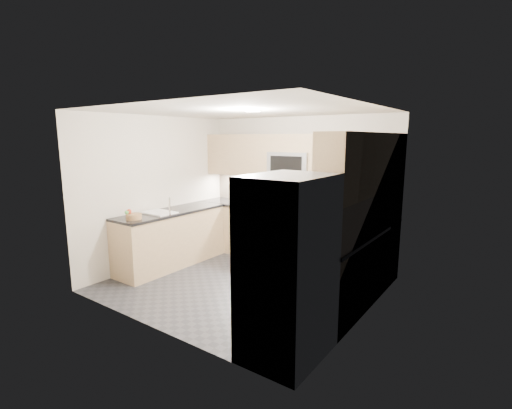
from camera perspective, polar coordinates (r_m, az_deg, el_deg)
The scene contains 35 objects.
floor at distance 5.61m, azimuth -2.12°, elevation -12.16°, with size 3.60×3.20×0.00m, color #26262B.
ceiling at distance 5.20m, azimuth -2.31°, elevation 14.22°, with size 3.60×3.20×0.02m, color beige.
wall_back at distance 6.59m, azimuth 6.33°, elevation 2.42°, with size 3.60×0.02×2.50m, color beige.
wall_front at distance 4.14m, azimuth -15.89°, elevation -2.52°, with size 3.60×0.02×2.50m, color beige.
wall_left at distance 6.51m, azimuth -14.85°, elevation 2.05°, with size 0.02×3.20×2.50m, color beige.
wall_right at distance 4.42m, azimuth 16.59°, elevation -1.78°, with size 0.02×3.20×2.50m, color beige.
base_cab_back_left at distance 7.09m, azimuth -2.71°, elevation -3.56°, with size 1.42×0.60×0.90m, color tan.
base_cab_back_right at distance 6.03m, azimuth 13.88°, elevation -6.32°, with size 1.42×0.60×0.90m, color tan.
base_cab_right at distance 4.87m, azimuth 13.32°, elevation -10.31°, with size 0.60×1.70×0.90m, color tan.
base_cab_peninsula at distance 6.45m, azimuth -12.81°, elevation -5.21°, with size 0.60×2.00×0.90m, color tan.
countertop_back_left at distance 6.99m, azimuth -2.75°, elevation 0.19°, with size 1.42×0.63×0.04m, color black.
countertop_back_right at distance 5.92m, azimuth 14.08°, elevation -1.95°, with size 1.42×0.63×0.04m, color black.
countertop_right at distance 4.73m, azimuth 13.55°, elevation -4.96°, with size 0.63×1.70×0.04m, color black.
countertop_peninsula at distance 6.34m, azimuth -12.98°, elevation -1.11°, with size 0.63×2.00×0.04m, color black.
upper_cab_back at distance 6.39m, azimuth 5.66°, elevation 7.37°, with size 3.60×0.35×0.75m, color tan.
upper_cab_right at distance 4.66m, azimuth 16.03°, elevation 5.99°, with size 0.35×1.95×0.75m, color tan.
backsplash_back at distance 6.59m, azimuth 6.30°, elevation 1.94°, with size 3.60×0.01×0.51m, color tan.
backsplash_right at distance 4.85m, azimuth 18.25°, elevation -1.49°, with size 0.01×2.30×0.51m, color tan.
gas_range at distance 6.47m, azimuth 4.78°, elevation -4.88°, with size 0.76×0.65×0.91m, color #A4A8AC.
range_cooktop at distance 6.37m, azimuth 4.84°, elevation -0.88°, with size 0.76×0.65×0.03m, color black.
oven_door_glass at distance 6.20m, azimuth 3.21°, elevation -5.58°, with size 0.62×0.02×0.45m, color black.
oven_handle at distance 6.12m, azimuth 3.14°, elevation -3.19°, with size 0.02×0.02×0.60m, color #B2B5BA.
microwave at distance 6.37m, azimuth 5.53°, elevation 6.24°, with size 0.76×0.40×0.40m, color gray.
microwave_door at distance 6.20m, azimuth 4.57°, elevation 6.14°, with size 0.60×0.01×0.28m, color black.
refrigerator at distance 3.64m, azimuth 4.93°, elevation -9.67°, with size 0.70×0.90×1.80m, color #A0A3A8.
fridge_handle_left at distance 3.68m, azimuth -1.54°, elevation -8.61°, with size 0.02×0.02×1.20m, color #B2B5BA.
fridge_handle_right at distance 3.95m, azimuth 1.63°, elevation -7.24°, with size 0.02×0.02×1.20m, color #B2B5BA.
sink_basin at distance 6.19m, azimuth -14.69°, elevation -1.83°, with size 0.52×0.38×0.16m, color white.
faucet at distance 5.96m, azimuth -13.17°, elevation -0.27°, with size 0.03×0.03×0.28m, color silver.
utensil_bowl at distance 5.72m, azimuth 17.14°, elevation -1.46°, with size 0.29×0.29×0.17m, color #59B44D.
cutting_board at distance 6.55m, azimuth 0.80°, elevation -0.25°, with size 0.43×0.30×0.01m, color #EF5C16.
fruit_basket at distance 5.81m, azimuth -18.28°, elevation -1.78°, with size 0.23×0.23×0.08m, color #9B7148.
fruit_apple at distance 5.83m, azimuth -18.96°, elevation -1.04°, with size 0.07×0.07×0.07m, color #AD2B13.
fruit_pear at distance 5.77m, azimuth -19.28°, elevation -1.17°, with size 0.06×0.06×0.06m, color #4EA145.
dish_towel_check at distance 6.24m, azimuth 1.53°, elevation -4.51°, with size 0.15×0.01×0.29m, color silver.
Camera 1 is at (3.18, -4.10, 2.13)m, focal length 26.00 mm.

